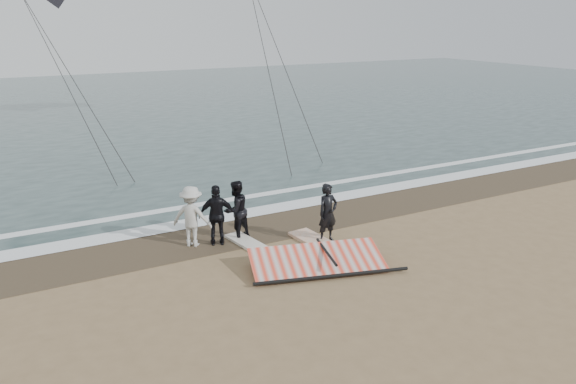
# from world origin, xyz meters

# --- Properties ---
(ground) EXTENTS (120.00, 120.00, 0.00)m
(ground) POSITION_xyz_m (0.00, 0.00, 0.00)
(ground) COLOR #8C704C
(ground) RESTS_ON ground
(sea) EXTENTS (120.00, 54.00, 0.02)m
(sea) POSITION_xyz_m (0.00, 33.00, 0.01)
(sea) COLOR #233838
(sea) RESTS_ON ground
(wet_sand) EXTENTS (120.00, 2.80, 0.01)m
(wet_sand) POSITION_xyz_m (0.00, 4.50, 0.01)
(wet_sand) COLOR #4C3D2B
(wet_sand) RESTS_ON ground
(foam_near) EXTENTS (120.00, 0.90, 0.01)m
(foam_near) POSITION_xyz_m (0.00, 5.90, 0.03)
(foam_near) COLOR white
(foam_near) RESTS_ON sea
(foam_far) EXTENTS (120.00, 0.45, 0.01)m
(foam_far) POSITION_xyz_m (0.00, 7.60, 0.03)
(foam_far) COLOR white
(foam_far) RESTS_ON sea
(man_main) EXTENTS (0.71, 0.50, 1.86)m
(man_main) POSITION_xyz_m (0.42, 2.40, 0.93)
(man_main) COLOR black
(man_main) RESTS_ON ground
(board_white) EXTENTS (0.97, 2.66, 0.10)m
(board_white) POSITION_xyz_m (0.06, 2.16, 0.05)
(board_white) COLOR silver
(board_white) RESTS_ON ground
(board_cream) EXTENTS (0.91, 2.24, 0.09)m
(board_cream) POSITION_xyz_m (-1.83, 3.19, 0.05)
(board_cream) COLOR silver
(board_cream) RESTS_ON ground
(trio_cluster) EXTENTS (2.64, 1.36, 1.89)m
(trio_cluster) POSITION_xyz_m (-2.72, 3.97, 0.94)
(trio_cluster) COLOR black
(trio_cluster) RESTS_ON ground
(sail_rig) EXTENTS (4.14, 2.64, 0.50)m
(sail_rig) POSITION_xyz_m (-0.96, 0.99, 0.19)
(sail_rig) COLOR black
(sail_rig) RESTS_ON ground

